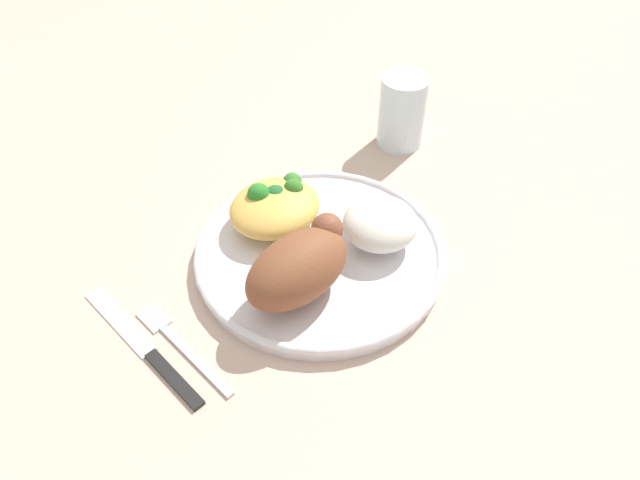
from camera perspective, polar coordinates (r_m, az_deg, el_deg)
ground_plane at (r=0.65m, az=-0.00°, el=-1.86°), size 2.00×2.00×0.00m
plate at (r=0.64m, az=-0.00°, el=-1.23°), size 0.28×0.28×0.02m
roasted_chicken at (r=0.57m, az=-2.03°, el=-2.58°), size 0.13×0.07×0.07m
rice_pile at (r=0.63m, az=5.95°, el=1.63°), size 0.08×0.08×0.04m
mac_cheese_with_broccoli at (r=0.65m, az=-4.42°, el=3.45°), size 0.11×0.10×0.05m
fork at (r=0.59m, az=-13.71°, el=-9.86°), size 0.02×0.14×0.01m
knife at (r=0.59m, az=-16.37°, el=-10.67°), size 0.02×0.19×0.01m
water_glass at (r=0.80m, az=8.08°, el=12.41°), size 0.06×0.06×0.10m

